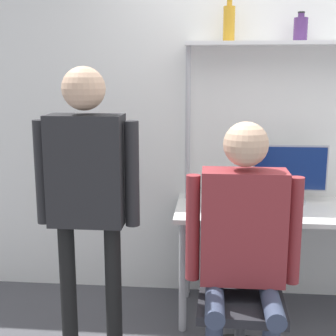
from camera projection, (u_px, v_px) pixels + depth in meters
The scene contains 11 objects.
wall_back at pixel (299, 114), 3.29m from camera, with size 8.00×0.06×2.70m.
desk at pixel (303, 221), 3.08m from camera, with size 1.67×0.64×0.76m.
shelf_unit at pixel (305, 91), 3.10m from camera, with size 1.59×0.23×1.84m.
monitor at pixel (290, 173), 3.19m from camera, with size 0.50×0.24×0.40m.
laptop at pixel (231, 201), 3.01m from camera, with size 0.32×0.24×0.24m.
cell_phone at pixel (274, 211), 2.99m from camera, with size 0.07×0.15×0.01m.
office_chair at pixel (240, 323), 2.60m from camera, with size 0.56×0.56×0.89m.
person_seated at pixel (243, 232), 2.45m from camera, with size 0.61×0.48×1.39m.
person_standing at pixel (87, 182), 2.48m from camera, with size 0.56×0.23×1.67m.
bottle_purple at pixel (301, 29), 3.03m from camera, with size 0.09×0.09×0.19m.
bottle_amber at pixel (229, 23), 3.06m from camera, with size 0.08×0.08×0.28m.
Camera 1 is at (-0.62, -2.68, 1.64)m, focal length 50.00 mm.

